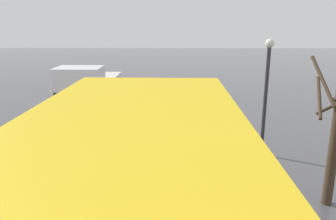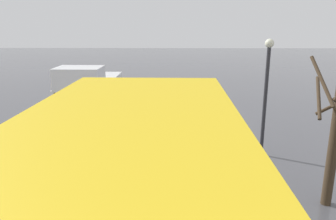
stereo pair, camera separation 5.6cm
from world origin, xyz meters
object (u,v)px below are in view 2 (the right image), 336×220
shopping_cart_vendor (178,119)px  hand_dolly_boxes (152,120)px  street_lamp (266,86)px  pedestrian_pink_side (137,96)px  cargo_van_parked_right (91,93)px  bare_tree_near (334,136)px  pedestrian_black_side (176,104)px

shopping_cart_vendor → hand_dolly_boxes: (1.05, 0.09, -0.03)m
street_lamp → hand_dolly_boxes: bearing=-30.7°
hand_dolly_boxes → pedestrian_pink_side: 1.20m
cargo_van_parked_right → shopping_cart_vendor: 4.54m
pedestrian_pink_side → bare_tree_near: size_ratio=0.60×
cargo_van_parked_right → shopping_cart_vendor: bearing=153.0°
shopping_cart_vendor → hand_dolly_boxes: hand_dolly_boxes is taller
pedestrian_pink_side → bare_tree_near: bearing=135.2°
shopping_cart_vendor → pedestrian_pink_side: (1.63, 0.29, 1.00)m
shopping_cart_vendor → hand_dolly_boxes: size_ratio=0.79×
bare_tree_near → street_lamp: bearing=-75.7°
cargo_van_parked_right → pedestrian_black_side: size_ratio=2.50×
cargo_van_parked_right → bare_tree_near: (-7.56, 7.48, 0.61)m
hand_dolly_boxes → shopping_cart_vendor: bearing=-175.3°
cargo_van_parked_right → hand_dolly_boxes: 3.70m
hand_dolly_boxes → pedestrian_black_side: size_ratio=0.61×
pedestrian_pink_side → pedestrian_black_side: bearing=139.7°
hand_dolly_boxes → pedestrian_pink_side: size_ratio=0.61×
pedestrian_black_side → bare_tree_near: bare_tree_near is taller
shopping_cart_vendor → pedestrian_pink_side: size_ratio=0.49×
cargo_van_parked_right → bare_tree_near: bearing=135.3°
hand_dolly_boxes → pedestrian_pink_side: bearing=19.5°
pedestrian_black_side → cargo_van_parked_right: bearing=-42.9°
hand_dolly_boxes → pedestrian_black_side: (-0.93, 1.48, 1.05)m
bare_tree_near → street_lamp: (0.78, -3.08, 0.58)m
hand_dolly_boxes → bare_tree_near: bearing=130.7°
shopping_cart_vendor → street_lamp: bearing=139.6°
cargo_van_parked_right → pedestrian_pink_side: size_ratio=2.50×
pedestrian_black_side → street_lamp: street_lamp is taller
cargo_van_parked_right → street_lamp: bearing=147.0°
hand_dolly_boxes → bare_tree_near: size_ratio=0.37×
pedestrian_black_side → bare_tree_near: 5.34m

